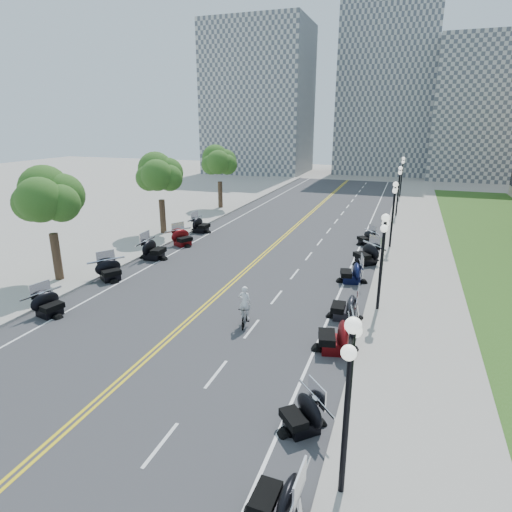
% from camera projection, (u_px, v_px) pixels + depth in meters
% --- Properties ---
extents(ground, '(160.00, 160.00, 0.00)m').
position_uv_depth(ground, '(191.00, 319.00, 21.11)').
color(ground, gray).
extents(road, '(16.00, 90.00, 0.01)m').
position_uv_depth(road, '(258.00, 260.00, 30.10)').
color(road, '#333335').
rests_on(road, ground).
extents(centerline_yellow_a, '(0.12, 90.00, 0.00)m').
position_uv_depth(centerline_yellow_a, '(256.00, 259.00, 30.13)').
color(centerline_yellow_a, yellow).
rests_on(centerline_yellow_a, road).
extents(centerline_yellow_b, '(0.12, 90.00, 0.00)m').
position_uv_depth(centerline_yellow_b, '(259.00, 260.00, 30.06)').
color(centerline_yellow_b, yellow).
rests_on(centerline_yellow_b, road).
extents(edge_line_north, '(0.12, 90.00, 0.00)m').
position_uv_depth(edge_line_north, '(350.00, 270.00, 28.05)').
color(edge_line_north, white).
rests_on(edge_line_north, road).
extents(edge_line_south, '(0.12, 90.00, 0.00)m').
position_uv_depth(edge_line_south, '(178.00, 251.00, 32.13)').
color(edge_line_south, white).
rests_on(edge_line_south, road).
extents(lane_dash_4, '(0.12, 2.00, 0.00)m').
position_uv_depth(lane_dash_4, '(161.00, 444.00, 12.90)').
color(lane_dash_4, white).
rests_on(lane_dash_4, road).
extents(lane_dash_5, '(0.12, 2.00, 0.00)m').
position_uv_depth(lane_dash_5, '(216.00, 374.00, 16.49)').
color(lane_dash_5, white).
rests_on(lane_dash_5, road).
extents(lane_dash_6, '(0.12, 2.00, 0.00)m').
position_uv_depth(lane_dash_6, '(252.00, 329.00, 20.09)').
color(lane_dash_6, white).
rests_on(lane_dash_6, road).
extents(lane_dash_7, '(0.12, 2.00, 0.00)m').
position_uv_depth(lane_dash_7, '(276.00, 297.00, 23.68)').
color(lane_dash_7, white).
rests_on(lane_dash_7, road).
extents(lane_dash_8, '(0.12, 2.00, 0.00)m').
position_uv_depth(lane_dash_8, '(295.00, 274.00, 27.28)').
color(lane_dash_8, white).
rests_on(lane_dash_8, road).
extents(lane_dash_9, '(0.12, 2.00, 0.00)m').
position_uv_depth(lane_dash_9, '(309.00, 256.00, 30.87)').
color(lane_dash_9, white).
rests_on(lane_dash_9, road).
extents(lane_dash_10, '(0.12, 2.00, 0.00)m').
position_uv_depth(lane_dash_10, '(320.00, 242.00, 34.46)').
color(lane_dash_10, white).
rests_on(lane_dash_10, road).
extents(lane_dash_11, '(0.12, 2.00, 0.00)m').
position_uv_depth(lane_dash_11, '(329.00, 231.00, 38.06)').
color(lane_dash_11, white).
rests_on(lane_dash_11, road).
extents(lane_dash_12, '(0.12, 2.00, 0.00)m').
position_uv_depth(lane_dash_12, '(336.00, 221.00, 41.65)').
color(lane_dash_12, white).
rests_on(lane_dash_12, road).
extents(lane_dash_13, '(0.12, 2.00, 0.00)m').
position_uv_depth(lane_dash_13, '(342.00, 213.00, 45.25)').
color(lane_dash_13, white).
rests_on(lane_dash_13, road).
extents(lane_dash_14, '(0.12, 2.00, 0.00)m').
position_uv_depth(lane_dash_14, '(348.00, 206.00, 48.84)').
color(lane_dash_14, white).
rests_on(lane_dash_14, road).
extents(lane_dash_15, '(0.12, 2.00, 0.00)m').
position_uv_depth(lane_dash_15, '(352.00, 201.00, 52.44)').
color(lane_dash_15, white).
rests_on(lane_dash_15, road).
extents(lane_dash_16, '(0.12, 2.00, 0.00)m').
position_uv_depth(lane_dash_16, '(356.00, 195.00, 56.03)').
color(lane_dash_16, white).
rests_on(lane_dash_16, road).
extents(lane_dash_17, '(0.12, 2.00, 0.00)m').
position_uv_depth(lane_dash_17, '(360.00, 191.00, 59.62)').
color(lane_dash_17, white).
rests_on(lane_dash_17, road).
extents(lane_dash_18, '(0.12, 2.00, 0.00)m').
position_uv_depth(lane_dash_18, '(363.00, 187.00, 63.22)').
color(lane_dash_18, white).
rests_on(lane_dash_18, road).
extents(lane_dash_19, '(0.12, 2.00, 0.00)m').
position_uv_depth(lane_dash_19, '(366.00, 183.00, 66.81)').
color(lane_dash_19, white).
rests_on(lane_dash_19, road).
extents(sidewalk_north, '(5.00, 90.00, 0.15)m').
position_uv_depth(sidewalk_north, '(416.00, 276.00, 26.73)').
color(sidewalk_north, '#9E9991').
rests_on(sidewalk_north, ground).
extents(sidewalk_south, '(5.00, 90.00, 0.15)m').
position_uv_depth(sidewalk_south, '(131.00, 245.00, 33.42)').
color(sidewalk_south, '#9E9991').
rests_on(sidewalk_south, ground).
extents(distant_block_a, '(18.00, 14.00, 26.00)m').
position_uv_depth(distant_block_a, '(259.00, 100.00, 78.64)').
color(distant_block_a, gray).
rests_on(distant_block_a, ground).
extents(distant_block_b, '(16.00, 12.00, 30.00)m').
position_uv_depth(distant_block_b, '(386.00, 88.00, 76.41)').
color(distant_block_b, gray).
rests_on(distant_block_b, ground).
extents(distant_block_c, '(20.00, 14.00, 22.00)m').
position_uv_depth(distant_block_c, '(498.00, 110.00, 69.18)').
color(distant_block_c, gray).
rests_on(distant_block_c, ground).
extents(street_lamp_1, '(0.50, 1.20, 4.90)m').
position_uv_depth(street_lamp_1, '(347.00, 411.00, 10.40)').
color(street_lamp_1, black).
rests_on(street_lamp_1, sidewalk_north).
extents(street_lamp_2, '(0.50, 1.20, 4.90)m').
position_uv_depth(street_lamp_2, '(381.00, 263.00, 21.18)').
color(street_lamp_2, black).
rests_on(street_lamp_2, sidewalk_north).
extents(street_lamp_3, '(0.50, 1.20, 4.90)m').
position_uv_depth(street_lamp_3, '(393.00, 215.00, 31.96)').
color(street_lamp_3, black).
rests_on(street_lamp_3, sidewalk_north).
extents(street_lamp_4, '(0.50, 1.20, 4.90)m').
position_uv_depth(street_lamp_4, '(398.00, 191.00, 42.74)').
color(street_lamp_4, black).
rests_on(street_lamp_4, sidewalk_north).
extents(street_lamp_5, '(0.50, 1.20, 4.90)m').
position_uv_depth(street_lamp_5, '(402.00, 177.00, 53.53)').
color(street_lamp_5, black).
rests_on(street_lamp_5, sidewalk_north).
extents(tree_2, '(4.80, 4.80, 9.20)m').
position_uv_depth(tree_2, '(49.00, 204.00, 24.66)').
color(tree_2, '#235619').
rests_on(tree_2, sidewalk_south).
extents(tree_3, '(4.80, 4.80, 9.20)m').
position_uv_depth(tree_3, '(160.00, 179.00, 35.45)').
color(tree_3, '#235619').
rests_on(tree_3, sidewalk_south).
extents(tree_4, '(4.80, 4.80, 9.20)m').
position_uv_depth(tree_4, '(220.00, 165.00, 46.23)').
color(tree_4, '#235619').
rests_on(tree_4, sidewalk_south).
extents(motorcycle_n_3, '(1.95, 1.95, 1.32)m').
position_uv_depth(motorcycle_n_3, '(277.00, 497.00, 10.32)').
color(motorcycle_n_3, black).
rests_on(motorcycle_n_3, road).
extents(motorcycle_n_4, '(2.56, 2.56, 1.27)m').
position_uv_depth(motorcycle_n_4, '(302.00, 413.00, 13.35)').
color(motorcycle_n_4, black).
rests_on(motorcycle_n_4, road).
extents(motorcycle_n_5, '(2.61, 2.61, 1.54)m').
position_uv_depth(motorcycle_n_5, '(335.00, 335.00, 17.95)').
color(motorcycle_n_5, '#590A0C').
rests_on(motorcycle_n_5, road).
extents(motorcycle_n_6, '(2.10, 2.10, 1.42)m').
position_uv_depth(motorcycle_n_6, '(345.00, 305.00, 20.93)').
color(motorcycle_n_6, black).
rests_on(motorcycle_n_6, road).
extents(motorcycle_n_7, '(2.38, 2.38, 1.40)m').
position_uv_depth(motorcycle_n_7, '(352.00, 271.00, 25.70)').
color(motorcycle_n_7, black).
rests_on(motorcycle_n_7, road).
extents(motorcycle_n_8, '(3.11, 3.11, 1.54)m').
position_uv_depth(motorcycle_n_8, '(367.00, 253.00, 29.03)').
color(motorcycle_n_8, black).
rests_on(motorcycle_n_8, road).
extents(motorcycle_n_9, '(2.48, 2.48, 1.24)m').
position_uv_depth(motorcycle_n_9, '(366.00, 237.00, 33.62)').
color(motorcycle_n_9, black).
rests_on(motorcycle_n_9, road).
extents(motorcycle_s_5, '(2.29, 2.29, 1.34)m').
position_uv_depth(motorcycle_s_5, '(48.00, 303.00, 21.30)').
color(motorcycle_s_5, black).
rests_on(motorcycle_s_5, road).
extents(motorcycle_s_6, '(2.77, 2.77, 1.40)m').
position_uv_depth(motorcycle_s_6, '(110.00, 269.00, 26.10)').
color(motorcycle_s_6, black).
rests_on(motorcycle_s_6, road).
extents(motorcycle_s_7, '(2.35, 2.35, 1.56)m').
position_uv_depth(motorcycle_s_7, '(154.00, 248.00, 30.05)').
color(motorcycle_s_7, black).
rests_on(motorcycle_s_7, road).
extents(motorcycle_s_8, '(2.74, 2.74, 1.43)m').
position_uv_depth(motorcycle_s_8, '(182.00, 237.00, 33.33)').
color(motorcycle_s_8, '#590A0C').
rests_on(motorcycle_s_8, road).
extents(motorcycle_s_9, '(2.18, 2.18, 1.46)m').
position_uv_depth(motorcycle_s_9, '(201.00, 224.00, 37.32)').
color(motorcycle_s_9, black).
rests_on(motorcycle_s_9, road).
extents(bicycle, '(0.81, 1.78, 1.03)m').
position_uv_depth(bicycle, '(245.00, 315.00, 20.31)').
color(bicycle, '#A51414').
rests_on(bicycle, road).
extents(cyclist_rider, '(0.60, 0.40, 1.65)m').
position_uv_depth(cyclist_rider, '(245.00, 289.00, 19.91)').
color(cyclist_rider, silver).
rests_on(cyclist_rider, bicycle).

